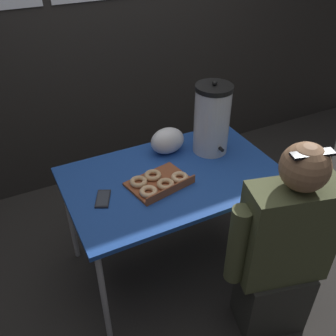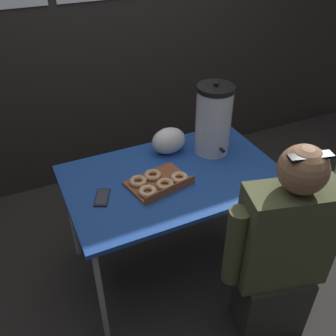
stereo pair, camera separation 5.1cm
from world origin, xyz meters
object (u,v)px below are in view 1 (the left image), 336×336
object	(u,v)px
person_seated	(283,252)
cell_phone	(103,199)
donut_box	(158,182)
coffee_urn	(212,119)

from	to	relation	value
person_seated	cell_phone	bearing A→B (deg)	-25.44
cell_phone	donut_box	bearing A→B (deg)	21.67
coffee_urn	person_seated	world-z (taller)	person_seated
cell_phone	coffee_urn	bearing A→B (deg)	37.72
cell_phone	person_seated	size ratio (longest dim) A/B	0.13
cell_phone	person_seated	distance (m)	0.97
donut_box	coffee_urn	xyz separation A→B (m)	(0.45, 0.19, 0.20)
donut_box	person_seated	world-z (taller)	person_seated
donut_box	cell_phone	size ratio (longest dim) A/B	2.35
donut_box	coffee_urn	distance (m)	0.53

